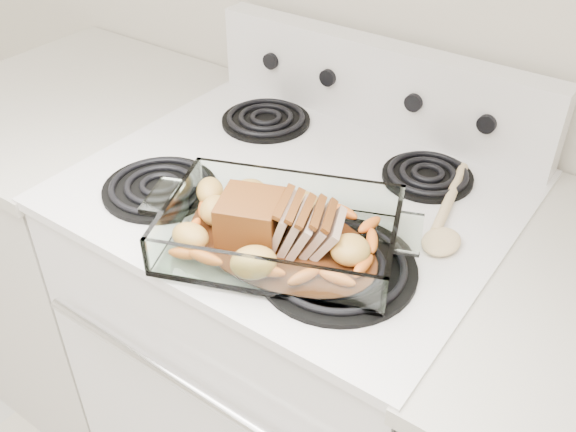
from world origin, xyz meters
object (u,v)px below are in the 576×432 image
Objects in this scene: electric_range at (295,349)px; baking_dish at (281,237)px; pork_roast at (271,220)px; counter_left at (98,247)px.

electric_range is 3.08× the size of baking_dish.
electric_range reaches higher than baking_dish.
baking_dish is at bearing -15.61° from pork_roast.
pork_roast is at bearing -67.53° from electric_range.
pork_roast is at bearing -13.06° from counter_left.
baking_dish is (0.09, -0.17, 0.48)m from electric_range.
baking_dish is at bearing -12.75° from counter_left.
electric_range is at bearing 96.13° from baking_dish.
pork_roast is (0.74, -0.17, 0.52)m from counter_left.
counter_left is (-0.67, -0.00, -0.02)m from electric_range.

